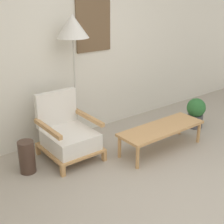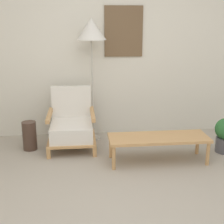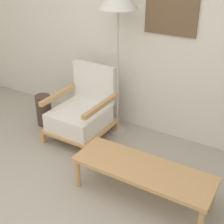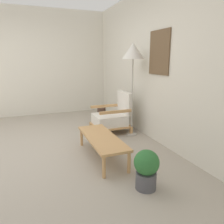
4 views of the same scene
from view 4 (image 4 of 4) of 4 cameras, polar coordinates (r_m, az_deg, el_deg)
The scene contains 8 objects.
ground_plane at distance 3.83m, azimuth -22.68°, elevation -9.60°, with size 14.00×14.00×0.00m, color #A89E8E.
wall_back at distance 4.15m, azimuth 9.75°, elevation 12.16°, with size 8.00×0.09×2.70m.
wall_left at distance 6.05m, azimuth -18.84°, elevation 12.02°, with size 0.06×8.00×2.70m.
armchair at distance 4.41m, azimuth 0.10°, elevation -1.26°, with size 0.64×0.70×0.81m.
floor_lamp at distance 4.10m, azimuth 5.52°, elevation 14.96°, with size 0.41×0.41×1.74m.
coffee_table at distance 3.26m, azimuth -2.68°, elevation -7.05°, with size 1.23×0.42×0.33m.
vase at distance 4.95m, azimuth -2.75°, elevation -1.00°, with size 0.19×0.19×0.39m, color #473328.
potted_plant at distance 2.56m, azimuth 8.96°, elevation -14.30°, with size 0.29×0.29×0.47m.
Camera 4 is at (3.55, 0.16, 1.44)m, focal length 35.00 mm.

